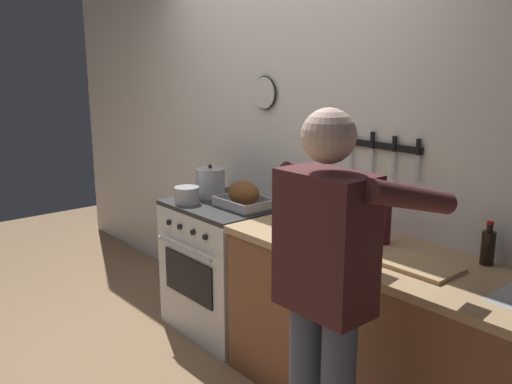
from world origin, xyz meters
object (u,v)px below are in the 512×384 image
(bottle_soy_sauce, at_px, (488,247))
(bottle_dish_soap, at_px, (337,215))
(bottle_hot_sauce, at_px, (376,221))
(stock_pot, at_px, (210,183))
(cutting_board, at_px, (418,265))
(stove, at_px, (226,266))
(person_cook, at_px, (328,286))
(bottle_cooking_oil, at_px, (298,201))
(roasting_pan, at_px, (244,196))
(saucepan, at_px, (187,195))
(bottle_olive_oil, at_px, (310,196))
(bottle_wine_red, at_px, (384,220))

(bottle_soy_sauce, relative_size, bottle_dish_soap, 0.96)
(bottle_hot_sauce, xyz_separation_m, bottle_soy_sauce, (0.65, -0.01, 0.02))
(stock_pot, xyz_separation_m, bottle_soy_sauce, (1.91, 0.21, -0.02))
(stock_pot, bearing_deg, cutting_board, -2.24)
(stove, bearing_deg, bottle_dish_soap, 6.54)
(stock_pot, height_order, bottle_soy_sauce, stock_pot)
(person_cook, xyz_separation_m, bottle_cooking_oil, (-0.87, 0.69, 0.07))
(roasting_pan, distance_m, bottle_soy_sauce, 1.54)
(stove, xyz_separation_m, person_cook, (1.48, -0.61, 0.50))
(person_cook, xyz_separation_m, saucepan, (-1.65, 0.42, 0.00))
(bottle_olive_oil, bearing_deg, stock_pot, -164.47)
(person_cook, xyz_separation_m, stock_pot, (-1.68, 0.64, 0.05))
(cutting_board, height_order, bottle_dish_soap, bottle_dish_soap)
(roasting_pan, bearing_deg, stove, -173.68)
(person_cook, xyz_separation_m, bottle_hot_sauce, (-0.42, 0.86, 0.01))
(bottle_cooking_oil, height_order, bottle_hot_sauce, bottle_cooking_oil)
(bottle_dish_soap, bearing_deg, stove, -173.46)
(roasting_pan, bearing_deg, bottle_cooking_oil, 7.74)
(roasting_pan, height_order, bottle_dish_soap, bottle_dish_soap)
(bottle_cooking_oil, bearing_deg, bottle_soy_sauce, 8.29)
(person_cook, height_order, bottle_dish_soap, person_cook)
(person_cook, bearing_deg, stove, 77.66)
(saucepan, bearing_deg, stock_pot, 99.35)
(stove, relative_size, cutting_board, 2.50)
(stove, xyz_separation_m, cutting_board, (1.52, -0.04, 0.46))
(roasting_pan, distance_m, saucepan, 0.40)
(stove, height_order, bottle_hot_sauce, bottle_hot_sauce)
(saucepan, bearing_deg, cutting_board, 5.24)
(cutting_board, xyz_separation_m, bottle_hot_sauce, (-0.46, 0.29, 0.06))
(bottle_cooking_oil, relative_size, bottle_soy_sauce, 1.35)
(bottle_hot_sauce, distance_m, bottle_soy_sauce, 0.65)
(saucepan, relative_size, bottle_hot_sauce, 1.05)
(roasting_pan, bearing_deg, cutting_board, -2.55)
(bottle_cooking_oil, bearing_deg, stove, -172.66)
(bottle_hot_sauce, bearing_deg, bottle_cooking_oil, -159.15)
(saucepan, distance_m, cutting_board, 1.69)
(person_cook, bearing_deg, saucepan, 85.98)
(cutting_board, bearing_deg, person_cook, -94.13)
(saucepan, distance_m, bottle_cooking_oil, 0.83)
(cutting_board, relative_size, bottle_hot_sauce, 2.26)
(roasting_pan, bearing_deg, bottle_wine_red, 5.64)
(bottle_soy_sauce, xyz_separation_m, bottle_wine_red, (-0.50, -0.12, 0.04))
(cutting_board, bearing_deg, stove, 178.44)
(roasting_pan, relative_size, bottle_wine_red, 1.18)
(saucepan, bearing_deg, bottle_wine_red, 13.03)
(bottle_soy_sauce, bearing_deg, bottle_dish_soap, -170.50)
(saucepan, relative_size, bottle_olive_oil, 0.60)
(roasting_pan, height_order, bottle_hot_sauce, roasting_pan)
(stove, relative_size, saucepan, 5.40)
(roasting_pan, bearing_deg, person_cook, -25.78)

